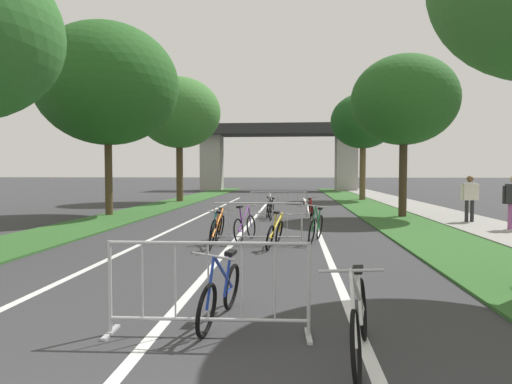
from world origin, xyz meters
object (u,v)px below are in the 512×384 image
object	(u,v)px
bicycle_blue_3	(221,294)
bicycle_black_5	(270,210)
bicycle_teal_1	(217,227)
crowd_barrier_third	(279,205)
crowd_barrier_nearest	(208,289)
bicycle_silver_0	(270,208)
bicycle_white_4	(359,321)
bicycle_green_2	(316,227)
crowd_barrier_second	(258,223)
tree_left_pine_far	(107,85)
bicycle_red_6	(311,211)
bicycle_orange_9	(216,232)
tree_right_oak_near	(363,121)
tree_left_maple_mid	(179,113)
bicycle_yellow_8	(275,233)
bicycle_purple_7	(245,227)
pedestrian_pushing_bike	(470,195)
tree_right_oak_mid	(404,100)

from	to	relation	value
bicycle_blue_3	bicycle_black_5	size ratio (longest dim) A/B	0.97
bicycle_teal_1	crowd_barrier_third	bearing A→B (deg)	-102.09
crowd_barrier_nearest	bicycle_blue_3	world-z (taller)	crowd_barrier_nearest
crowd_barrier_nearest	bicycle_silver_0	bearing A→B (deg)	90.02
bicycle_white_4	bicycle_green_2	bearing A→B (deg)	-77.94
crowd_barrier_second	bicycle_green_2	bearing A→B (deg)	16.75
tree_left_pine_far	bicycle_red_6	xyz separation A→B (m)	(8.31, -0.95, -5.04)
bicycle_blue_3	bicycle_orange_9	size ratio (longest dim) A/B	0.93
bicycle_white_4	tree_right_oak_near	bearing A→B (deg)	-87.16
bicycle_blue_3	bicycle_white_4	bearing A→B (deg)	155.56
bicycle_black_5	bicycle_white_4	bearing A→B (deg)	-93.87
crowd_barrier_third	bicycle_teal_1	bearing A→B (deg)	-103.78
tree_left_maple_mid	crowd_barrier_second	world-z (taller)	tree_left_maple_mid
tree_left_maple_mid	tree_right_oak_near	xyz separation A→B (m)	(11.33, 2.45, -0.33)
bicycle_teal_1	bicycle_red_6	size ratio (longest dim) A/B	1.04
crowd_barrier_third	bicycle_red_6	size ratio (longest dim) A/B	1.38
bicycle_green_2	bicycle_yellow_8	size ratio (longest dim) A/B	1.02
tree_left_pine_far	bicycle_red_6	distance (m)	9.76
crowd_barrier_third	bicycle_blue_3	bearing A→B (deg)	-91.38
crowd_barrier_nearest	bicycle_purple_7	xyz separation A→B (m)	(-0.35, 6.68, -0.15)
tree_right_oak_near	bicycle_black_5	bearing A→B (deg)	-114.33
bicycle_green_2	pedestrian_pushing_bike	xyz separation A→B (m)	(5.53, 4.40, 0.65)
crowd_barrier_third	bicycle_purple_7	distance (m)	5.79
crowd_barrier_nearest	bicycle_purple_7	distance (m)	6.69
bicycle_silver_0	bicycle_white_4	size ratio (longest dim) A/B	0.97
bicycle_silver_0	bicycle_red_6	world-z (taller)	bicycle_silver_0
tree_right_oak_mid	bicycle_teal_1	distance (m)	10.02
bicycle_green_2	bicycle_black_5	world-z (taller)	bicycle_green_2
bicycle_red_6	tree_right_oak_mid	bearing A→B (deg)	-163.86
crowd_barrier_third	tree_left_pine_far	bearing A→B (deg)	177.13
tree_left_pine_far	crowd_barrier_nearest	world-z (taller)	tree_left_pine_far
bicycle_white_4	bicycle_red_6	bearing A→B (deg)	-78.48
bicycle_blue_3	bicycle_white_4	xyz separation A→B (m)	(1.51, -0.94, 0.03)
bicycle_green_2	bicycle_white_4	size ratio (longest dim) A/B	0.97
crowd_barrier_third	bicycle_white_4	bearing A→B (deg)	-84.61
tree_right_oak_near	bicycle_white_4	world-z (taller)	tree_right_oak_near
bicycle_purple_7	pedestrian_pushing_bike	size ratio (longest dim) A/B	0.93
bicycle_green_2	bicycle_silver_0	bearing A→B (deg)	-62.26
bicycle_teal_1	bicycle_red_6	xyz separation A→B (m)	(2.67, 5.19, 0.00)
bicycle_white_4	bicycle_purple_7	xyz separation A→B (m)	(-1.91, 7.17, -0.01)
bicycle_yellow_8	bicycle_red_6	bearing A→B (deg)	89.62
bicycle_blue_3	bicycle_black_5	world-z (taller)	bicycle_blue_3
bicycle_purple_7	bicycle_orange_9	bearing A→B (deg)	-104.76
crowd_barrier_third	bicycle_silver_0	bearing A→B (deg)	127.57
crowd_barrier_nearest	bicycle_black_5	bearing A→B (deg)	89.85
bicycle_silver_0	bicycle_yellow_8	xyz separation A→B (m)	(0.49, -7.13, -0.03)
bicycle_purple_7	bicycle_yellow_8	bearing A→B (deg)	-34.09
tree_left_maple_mid	bicycle_white_4	world-z (taller)	tree_left_maple_mid
bicycle_yellow_8	bicycle_teal_1	bearing A→B (deg)	160.42
tree_right_oak_near	tree_right_oak_mid	bearing A→B (deg)	-90.38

